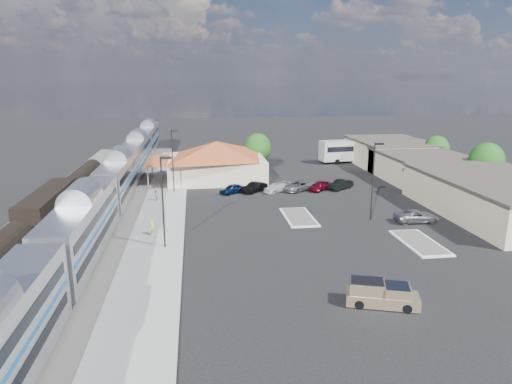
{
  "coord_description": "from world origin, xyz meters",
  "views": [
    {
      "loc": [
        -7.8,
        -48.09,
        16.05
      ],
      "look_at": [
        -0.82,
        3.91,
        2.8
      ],
      "focal_mm": 32.0,
      "sensor_mm": 36.0,
      "label": 1
    }
  ],
  "objects": [
    {
      "name": "tree_east_b",
      "position": [
        34.0,
        12.0,
        4.22
      ],
      "size": [
        4.94,
        4.94,
        6.96
      ],
      "color": "#382314",
      "rests_on": "ground"
    },
    {
      "name": "tree_east_c",
      "position": [
        34.0,
        26.0,
        3.76
      ],
      "size": [
        4.41,
        4.41,
        6.21
      ],
      "color": "#382314",
      "rests_on": "ground"
    },
    {
      "name": "lamp_plat_s",
      "position": [
        -10.9,
        -6.0,
        5.34
      ],
      "size": [
        1.08,
        0.25,
        9.0
      ],
      "color": "black",
      "rests_on": "ground"
    },
    {
      "name": "parked_car_e",
      "position": [
        10.01,
        14.57,
        0.71
      ],
      "size": [
        4.28,
        3.98,
        1.42
      ],
      "primitive_type": "imported",
      "rotation": [
        0.0,
        0.0,
        -0.87
      ],
      "color": "maroon",
      "rests_on": "ground"
    },
    {
      "name": "railbed",
      "position": [
        -21.0,
        8.0,
        0.06
      ],
      "size": [
        16.0,
        100.0,
        0.12
      ],
      "primitive_type": "cube",
      "color": "#4C4944",
      "rests_on": "ground"
    },
    {
      "name": "coach_bus",
      "position": [
        22.51,
        36.0,
        2.47
      ],
      "size": [
        13.61,
        4.69,
        4.28
      ],
      "rotation": [
        0.0,
        0.0,
        1.71
      ],
      "color": "silver",
      "rests_on": "ground"
    },
    {
      "name": "passenger_train",
      "position": [
        -18.0,
        13.51,
        2.87
      ],
      "size": [
        3.0,
        104.0,
        5.55
      ],
      "color": "silver",
      "rests_on": "ground"
    },
    {
      "name": "parked_car_d",
      "position": [
        6.81,
        14.87,
        0.71
      ],
      "size": [
        5.5,
        5.04,
        1.43
      ],
      "primitive_type": "imported",
      "rotation": [
        0.0,
        0.0,
        -0.9
      ],
      "color": "gray",
      "rests_on": "ground"
    },
    {
      "name": "lamp_plat_n",
      "position": [
        -10.9,
        16.0,
        5.34
      ],
      "size": [
        1.08,
        0.25,
        9.0
      ],
      "color": "black",
      "rests_on": "ground"
    },
    {
      "name": "suv",
      "position": [
        16.9,
        -1.41,
        0.69
      ],
      "size": [
        5.03,
        2.45,
        1.38
      ],
      "primitive_type": "imported",
      "rotation": [
        0.0,
        0.0,
        1.54
      ],
      "color": "#9C9DA3",
      "rests_on": "ground"
    },
    {
      "name": "parked_car_a",
      "position": [
        -2.79,
        14.57,
        0.67
      ],
      "size": [
        4.11,
        3.53,
        1.33
      ],
      "primitive_type": "imported",
      "rotation": [
        0.0,
        0.0,
        -0.96
      ],
      "color": "#0D1F44",
      "rests_on": "ground"
    },
    {
      "name": "parked_car_f",
      "position": [
        13.21,
        14.87,
        0.73
      ],
      "size": [
        4.48,
        3.85,
        1.46
      ],
      "primitive_type": "imported",
      "rotation": [
        0.0,
        0.0,
        -0.94
      ],
      "color": "black",
      "rests_on": "ground"
    },
    {
      "name": "pickup_truck",
      "position": [
        5.24,
        -19.56,
        0.84
      ],
      "size": [
        5.45,
        3.37,
        1.77
      ],
      "rotation": [
        0.0,
        0.0,
        1.25
      ],
      "color": "tan",
      "rests_on": "ground"
    },
    {
      "name": "person_a",
      "position": [
        -12.43,
        -2.34,
        1.02
      ],
      "size": [
        0.56,
        0.7,
        1.68
      ],
      "primitive_type": "imported",
      "rotation": [
        0.0,
        0.0,
        1.28
      ],
      "color": "#B8E146",
      "rests_on": "platform"
    },
    {
      "name": "platform",
      "position": [
        -12.0,
        6.0,
        0.09
      ],
      "size": [
        5.5,
        92.0,
        0.18
      ],
      "primitive_type": "cube",
      "color": "gray",
      "rests_on": "ground"
    },
    {
      "name": "station_depot",
      "position": [
        -4.56,
        24.0,
        3.13
      ],
      "size": [
        18.35,
        12.24,
        6.2
      ],
      "color": "#BCAB8A",
      "rests_on": "ground"
    },
    {
      "name": "buildings_east",
      "position": [
        28.0,
        14.28,
        2.27
      ],
      "size": [
        14.4,
        51.4,
        4.8
      ],
      "color": "#C6B28C",
      "rests_on": "ground"
    },
    {
      "name": "parked_car_c",
      "position": [
        3.61,
        14.57,
        0.64
      ],
      "size": [
        4.64,
        3.98,
        1.28
      ],
      "primitive_type": "imported",
      "rotation": [
        0.0,
        0.0,
        -0.97
      ],
      "color": "white",
      "rests_on": "ground"
    },
    {
      "name": "person_b",
      "position": [
        -13.21,
        11.38,
        1.02
      ],
      "size": [
        0.69,
        0.86,
        1.67
      ],
      "primitive_type": "imported",
      "rotation": [
        0.0,
        0.0,
        -1.64
      ],
      "color": "silver",
      "rests_on": "platform"
    },
    {
      "name": "lamp_lot",
      "position": [
        12.1,
        0.0,
        5.34
      ],
      "size": [
        1.08,
        0.25,
        9.0
      ],
      "color": "black",
      "rests_on": "ground"
    },
    {
      "name": "traffic_island_south",
      "position": [
        4.0,
        2.0,
        0.1
      ],
      "size": [
        3.3,
        7.5,
        0.21
      ],
      "color": "silver",
      "rests_on": "ground"
    },
    {
      "name": "freight_cars",
      "position": [
        -24.0,
        2.6,
        1.93
      ],
      "size": [
        2.8,
        46.0,
        4.0
      ],
      "color": "black",
      "rests_on": "ground"
    },
    {
      "name": "ground",
      "position": [
        0.0,
        0.0,
        0.0
      ],
      "size": [
        280.0,
        280.0,
        0.0
      ],
      "primitive_type": "plane",
      "color": "black",
      "rests_on": "ground"
    },
    {
      "name": "parked_car_b",
      "position": [
        0.41,
        14.87,
        0.71
      ],
      "size": [
        4.26,
        3.98,
        1.43
      ],
      "primitive_type": "imported",
      "rotation": [
        0.0,
        0.0,
        -0.85
      ],
      "color": "black",
      "rests_on": "ground"
    },
    {
      "name": "tree_depot",
      "position": [
        3.0,
        30.0,
        4.02
      ],
      "size": [
        4.71,
        4.71,
        6.63
      ],
      "color": "#382314",
      "rests_on": "ground"
    },
    {
      "name": "traffic_island_north",
      "position": [
        14.0,
        -8.0,
        0.1
      ],
      "size": [
        3.3,
        7.5,
        0.21
      ],
      "color": "silver",
      "rests_on": "ground"
    }
  ]
}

